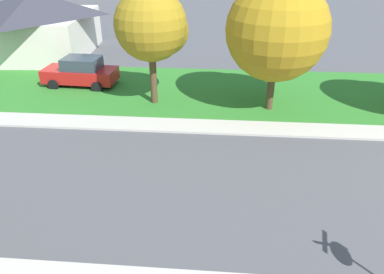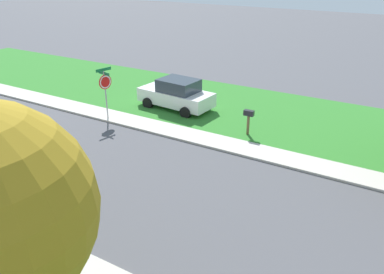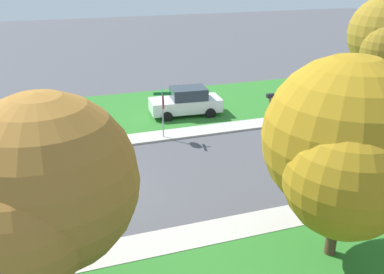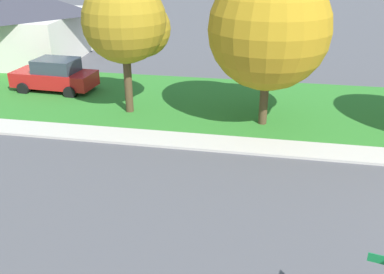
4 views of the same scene
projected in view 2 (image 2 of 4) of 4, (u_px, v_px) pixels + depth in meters
sidewalk_west at (233, 146)px, 17.86m from camera, size 1.40×56.00×0.10m
lawn_west at (270, 114)px, 21.55m from camera, size 8.00×56.00×0.08m
stop_sign_far_corner at (105, 85)px, 20.26m from camera, size 0.90×0.90×2.77m
car_white_near_corner at (177, 94)px, 22.09m from camera, size 2.30×4.43×1.76m
mailbox at (249, 116)px, 18.60m from camera, size 0.25×0.49×1.31m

